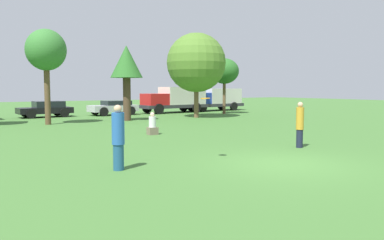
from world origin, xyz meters
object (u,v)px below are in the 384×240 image
(frisbee, at_px, (206,98))
(bystander_sitting, at_px, (152,126))
(tree_4, at_px, (196,63))
(tree_2, at_px, (46,51))
(tree_5, at_px, (224,71))
(delivery_truck_red, at_px, (176,99))
(parked_car_black, at_px, (46,109))
(person_thrower, at_px, (118,137))
(tree_3, at_px, (126,64))
(person_catcher, at_px, (300,124))
(parked_car_silver, at_px, (114,107))
(delivery_truck_blue, at_px, (215,98))

(frisbee, xyz_separation_m, bystander_sitting, (1.76, 6.96, -1.49))
(tree_4, bearing_deg, tree_2, 178.80)
(tree_5, bearing_deg, bystander_sitting, -140.29)
(bystander_sitting, distance_m, delivery_truck_red, 16.89)
(delivery_truck_red, bearing_deg, parked_car_black, -5.82)
(person_thrower, height_order, frisbee, frisbee)
(tree_3, bearing_deg, tree_2, -179.57)
(person_catcher, bearing_deg, parked_car_silver, -92.95)
(person_catcher, bearing_deg, tree_2, -69.41)
(person_thrower, height_order, delivery_truck_blue, delivery_truck_blue)
(tree_2, bearing_deg, tree_4, -1.20)
(bystander_sitting, height_order, parked_car_silver, parked_car_silver)
(person_thrower, relative_size, parked_car_black, 0.45)
(frisbee, bearing_deg, tree_5, 50.75)
(frisbee, bearing_deg, tree_3, 75.10)
(tree_4, bearing_deg, bystander_sitting, -134.65)
(person_thrower, relative_size, person_catcher, 1.04)
(person_thrower, distance_m, bystander_sitting, 8.16)
(bystander_sitting, xyz_separation_m, tree_4, (7.81, 7.91, 3.69))
(tree_5, relative_size, delivery_truck_blue, 0.76)
(delivery_truck_blue, bearing_deg, frisbee, 50.17)
(bystander_sitting, bearing_deg, frisbee, -104.20)
(person_thrower, height_order, parked_car_black, person_thrower)
(delivery_truck_blue, bearing_deg, parked_car_black, -3.07)
(frisbee, xyz_separation_m, tree_3, (4.02, 15.13, 1.93))
(tree_4, bearing_deg, frisbee, -122.77)
(tree_3, bearing_deg, frisbee, -104.90)
(person_catcher, xyz_separation_m, tree_4, (5.05, 14.60, 3.25))
(bystander_sitting, bearing_deg, tree_3, 74.51)
(frisbee, bearing_deg, parked_car_silver, 75.60)
(frisbee, relative_size, tree_3, 0.06)
(tree_2, distance_m, parked_car_black, 7.55)
(tree_4, bearing_deg, delivery_truck_blue, 44.66)
(tree_2, bearing_deg, frisbee, -85.35)
(bystander_sitting, bearing_deg, parked_car_black, 96.58)
(frisbee, relative_size, tree_2, 0.05)
(frisbee, height_order, parked_car_black, frisbee)
(person_thrower, xyz_separation_m, frisbee, (2.77, -0.19, 1.03))
(tree_2, bearing_deg, person_catcher, -68.80)
(frisbee, bearing_deg, bystander_sitting, 75.80)
(frisbee, xyz_separation_m, tree_2, (-1.23, 15.09, 2.54))
(tree_4, distance_m, parked_car_silver, 8.14)
(tree_2, height_order, tree_5, tree_2)
(tree_2, distance_m, delivery_truck_red, 14.17)
(person_catcher, bearing_deg, delivery_truck_blue, -119.49)
(tree_3, bearing_deg, delivery_truck_red, 38.26)
(parked_car_silver, bearing_deg, tree_3, 74.17)
(tree_2, bearing_deg, tree_5, 7.53)
(tree_4, relative_size, delivery_truck_red, 0.99)
(bystander_sitting, height_order, delivery_truck_red, delivery_truck_red)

